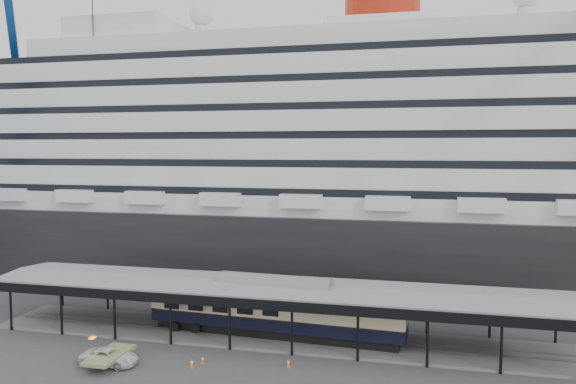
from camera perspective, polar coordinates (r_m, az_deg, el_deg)
name	(u,v)px	position (r m, az deg, el deg)	size (l,w,h in m)	color
ground	(258,356)	(51.30, -3.11, -16.29)	(200.00, 200.00, 0.00)	#3D3D40
cruise_ship	(323,147)	(79.12, 3.59, 4.60)	(130.00, 30.00, 43.90)	black
platform_canopy	(272,313)	(55.10, -1.59, -12.21)	(56.00, 9.18, 5.30)	slate
port_truck	(109,357)	(51.33, -17.68, -15.68)	(2.25, 4.87, 1.35)	silver
pullman_carriage	(275,307)	(54.87, -1.34, -11.65)	(25.11, 4.78, 24.51)	black
traffic_cone_left	(192,363)	(49.30, -9.75, -16.76)	(0.44, 0.44, 0.78)	#EE540D
traffic_cone_mid	(203,360)	(50.03, -8.66, -16.49)	(0.34, 0.34, 0.66)	#DD540C
traffic_cone_right	(288,363)	(48.79, 0.04, -16.96)	(0.46, 0.46, 0.71)	orange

